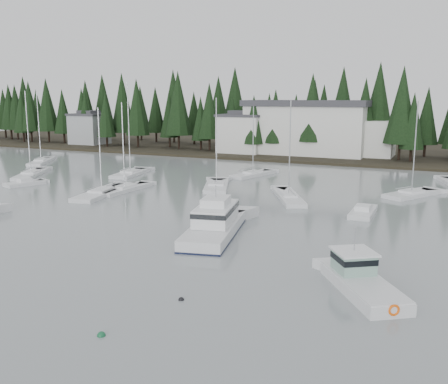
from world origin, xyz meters
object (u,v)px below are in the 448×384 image
object	(u,v)px
sailboat_2	(31,175)
sailboat_8	(253,175)
sailboat_7	(289,198)
sailboat_3	(130,174)
harbor_inn	(317,128)
sailboat_9	(411,195)
cabin_cruiser_center	(215,226)
house_west	(242,133)
sailboat_1	(41,162)
house_far_west	(89,128)
lobster_boat_teal	(361,282)
sailboat_12	(102,194)
runabout_0	(25,184)
runabout_1	(363,213)
sailboat_4	(216,187)
sailboat_10	(125,190)

from	to	relation	value
sailboat_2	sailboat_8	world-z (taller)	sailboat_2
sailboat_7	sailboat_3	bearing A→B (deg)	47.66
harbor_inn	sailboat_9	world-z (taller)	sailboat_9
cabin_cruiser_center	sailboat_9	bearing A→B (deg)	-42.01
house_west	sailboat_3	world-z (taller)	sailboat_3
cabin_cruiser_center	sailboat_9	xyz separation A→B (m)	(14.46, 26.02, -0.70)
sailboat_1	sailboat_3	size ratio (longest dim) A/B	0.90
house_far_west	sailboat_7	distance (m)	77.78
cabin_cruiser_center	lobster_boat_teal	size ratio (longest dim) A/B	1.55
lobster_boat_teal	sailboat_8	bearing A→B (deg)	-4.20
house_far_west	lobster_boat_teal	bearing A→B (deg)	-41.09
house_far_west	sailboat_3	size ratio (longest dim) A/B	0.57
house_far_west	cabin_cruiser_center	bearing A→B (deg)	-43.28
sailboat_3	sailboat_12	world-z (taller)	sailboat_3
house_far_west	lobster_boat_teal	distance (m)	103.64
sailboat_2	sailboat_7	distance (m)	41.92
sailboat_8	sailboat_2	bearing A→B (deg)	129.00
sailboat_1	runabout_0	bearing A→B (deg)	-169.73
runabout_1	house_west	bearing A→B (deg)	35.23
sailboat_8	runabout_0	distance (m)	33.24
harbor_inn	runabout_1	distance (m)	51.68
harbor_inn	sailboat_2	size ratio (longest dim) A/B	2.18
sailboat_7	runabout_0	size ratio (longest dim) A/B	2.15
sailboat_4	lobster_boat_teal	bearing A→B (deg)	-162.45
runabout_0	sailboat_3	bearing A→B (deg)	-11.04
sailboat_9	house_west	bearing A→B (deg)	78.03
cabin_cruiser_center	sailboat_8	world-z (taller)	sailboat_8
house_far_west	sailboat_10	size ratio (longest dim) A/B	0.71
sailboat_2	house_west	bearing A→B (deg)	-53.17
harbor_inn	sailboat_8	size ratio (longest dim) A/B	2.63
harbor_inn	sailboat_9	bearing A→B (deg)	-58.98
sailboat_10	cabin_cruiser_center	bearing A→B (deg)	-124.09
sailboat_1	sailboat_7	world-z (taller)	sailboat_1
house_far_west	sailboat_10	xyz separation A→B (m)	(44.14, -46.37, -4.34)
house_far_west	sailboat_12	xyz separation A→B (m)	(42.98, -49.62, -4.36)
cabin_cruiser_center	sailboat_2	xyz separation A→B (m)	(-40.75, 18.25, -0.70)
sailboat_1	sailboat_8	world-z (taller)	sailboat_1
house_west	sailboat_12	distance (m)	47.85
sailboat_3	sailboat_12	bearing A→B (deg)	-168.81
sailboat_3	sailboat_10	distance (m)	13.66
sailboat_7	house_west	bearing A→B (deg)	2.31
sailboat_3	runabout_0	world-z (taller)	sailboat_3
lobster_boat_teal	sailboat_3	world-z (taller)	sailboat_3
sailboat_8	sailboat_4	bearing A→B (deg)	-168.97
harbor_inn	runabout_0	xyz separation A→B (m)	(-28.06, -50.06, -5.64)
sailboat_12	harbor_inn	bearing A→B (deg)	-26.45
sailboat_9	sailboat_3	bearing A→B (deg)	120.38
house_far_west	sailboat_4	world-z (taller)	sailboat_4
sailboat_1	sailboat_7	distance (m)	53.44
house_west	house_far_west	world-z (taller)	house_west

